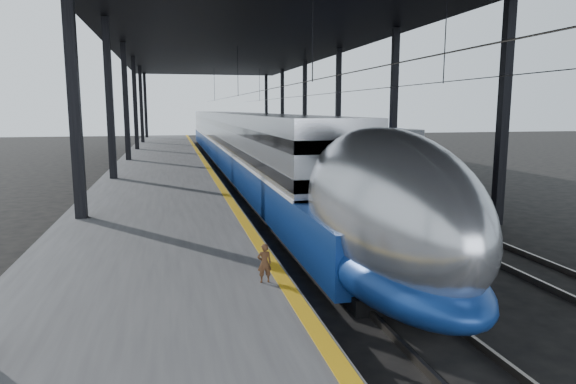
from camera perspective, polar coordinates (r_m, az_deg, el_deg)
name	(u,v)px	position (r m, az deg, el deg)	size (l,w,h in m)	color
ground	(288,284)	(13.61, 0.04, -10.15)	(160.00, 160.00, 0.00)	black
platform	(162,175)	(32.77, -13.87, 1.89)	(6.00, 80.00, 1.00)	#4C4C4F
yellow_strip	(207,165)	(32.78, -9.00, 2.93)	(0.30, 80.00, 0.01)	gold
rails	(287,178)	(33.64, -0.09, 1.61)	(6.52, 80.00, 0.16)	slate
canopy	(246,34)	(33.19, -4.68, 17.13)	(18.00, 75.00, 9.47)	black
tgv_train	(237,143)	(39.12, -5.71, 5.44)	(2.96, 65.20, 4.25)	#ABADB2
second_train	(276,138)	(49.61, -1.37, 6.07)	(2.61, 56.05, 3.60)	navy
child	(264,263)	(10.56, -2.64, -7.90)	(0.30, 0.19, 0.81)	#4B2D19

